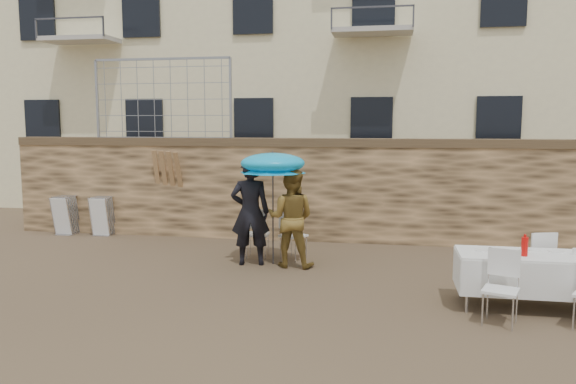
% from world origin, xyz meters
% --- Properties ---
extents(ground, '(80.00, 80.00, 0.00)m').
position_xyz_m(ground, '(0.00, 0.00, 0.00)').
color(ground, brown).
rests_on(ground, ground).
extents(stone_wall, '(13.00, 0.50, 2.20)m').
position_xyz_m(stone_wall, '(0.00, 5.00, 1.10)').
color(stone_wall, olive).
rests_on(stone_wall, ground).
extents(chain_link_fence, '(3.20, 0.06, 1.80)m').
position_xyz_m(chain_link_fence, '(-3.00, 5.00, 3.10)').
color(chain_link_fence, gray).
rests_on(chain_link_fence, stone_wall).
extents(man_suit, '(0.78, 0.60, 1.93)m').
position_xyz_m(man_suit, '(-0.37, 2.60, 0.97)').
color(man_suit, black).
rests_on(man_suit, ground).
extents(woman_dress, '(0.89, 0.72, 1.76)m').
position_xyz_m(woman_dress, '(0.38, 2.60, 0.88)').
color(woman_dress, '#A47D32').
rests_on(woman_dress, ground).
extents(umbrella, '(1.22, 1.22, 1.90)m').
position_xyz_m(umbrella, '(0.03, 2.70, 1.79)').
color(umbrella, '#3F3F44').
rests_on(umbrella, ground).
extents(couple_chair_left, '(0.51, 0.51, 0.96)m').
position_xyz_m(couple_chair_left, '(-0.37, 3.15, 0.48)').
color(couple_chair_left, white).
rests_on(couple_chair_left, ground).
extents(couple_chair_right, '(0.65, 0.65, 0.96)m').
position_xyz_m(couple_chair_right, '(0.33, 3.15, 0.48)').
color(couple_chair_right, white).
rests_on(couple_chair_right, ground).
extents(banquet_table, '(2.10, 0.85, 0.78)m').
position_xyz_m(banquet_table, '(4.12, 0.91, 0.73)').
color(banquet_table, white).
rests_on(banquet_table, ground).
extents(soda_bottle, '(0.09, 0.09, 0.26)m').
position_xyz_m(soda_bottle, '(3.92, 0.76, 0.91)').
color(soda_bottle, red).
rests_on(soda_bottle, banquet_table).
extents(table_chair_front_left, '(0.61, 0.61, 0.96)m').
position_xyz_m(table_chair_front_left, '(3.52, 0.16, 0.48)').
color(table_chair_front_left, white).
rests_on(table_chair_front_left, ground).
extents(table_chair_back, '(0.60, 0.60, 0.96)m').
position_xyz_m(table_chair_back, '(4.32, 1.71, 0.48)').
color(table_chair_back, white).
rests_on(table_chair_back, ground).
extents(chair_stack_left, '(0.46, 0.55, 0.92)m').
position_xyz_m(chair_stack_left, '(-5.26, 4.74, 0.46)').
color(chair_stack_left, white).
rests_on(chair_stack_left, ground).
extents(chair_stack_right, '(0.46, 0.47, 0.92)m').
position_xyz_m(chair_stack_right, '(-4.36, 4.74, 0.46)').
color(chair_stack_right, white).
rests_on(chair_stack_right, ground).
extents(wood_planks, '(0.70, 0.20, 2.00)m').
position_xyz_m(wood_planks, '(-2.76, 4.81, 1.00)').
color(wood_planks, '#A37749').
rests_on(wood_planks, ground).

